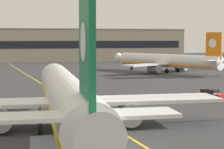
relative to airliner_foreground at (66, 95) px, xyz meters
name	(u,v)px	position (x,y,z in m)	size (l,w,h in m)	color
ground_plane	(118,148)	(3.07, -8.13, -3.37)	(400.00, 400.00, 0.00)	#353538
taxiway_centreline	(65,98)	(3.07, 21.87, -3.37)	(0.30, 180.00, 0.01)	yellow
airliner_foreground	(66,95)	(0.00, 0.00, 0.00)	(32.24, 41.52, 11.65)	white
airliner_background	(168,61)	(35.78, 61.16, -0.39)	(26.88, 33.52, 10.30)	white
service_car_third	(210,95)	(23.04, 13.82, -2.60)	(3.62, 4.55, 1.79)	red
safety_cone_by_nose_gear	(48,104)	(-0.18, 15.26, -3.11)	(0.44, 0.44, 0.55)	orange
terminal_building	(37,45)	(7.20, 122.15, 2.86)	(116.61, 12.40, 12.45)	#B2A893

